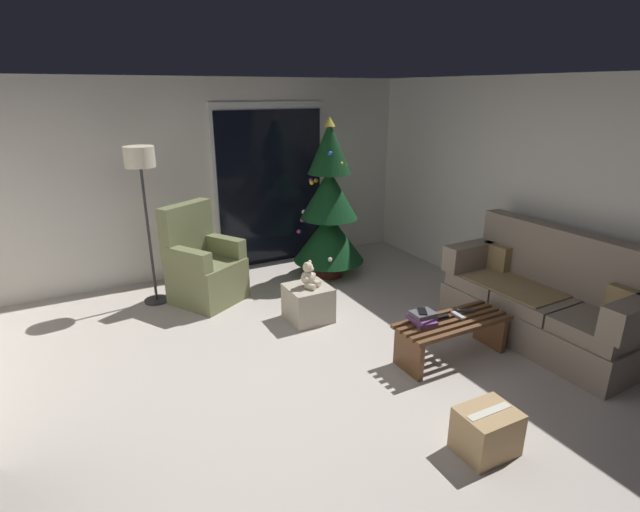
# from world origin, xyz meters

# --- Properties ---
(ground_plane) EXTENTS (7.00, 7.00, 0.00)m
(ground_plane) POSITION_xyz_m (0.00, 0.00, 0.00)
(ground_plane) COLOR #BCB2A8
(wall_back) EXTENTS (5.72, 0.12, 2.50)m
(wall_back) POSITION_xyz_m (0.00, 3.06, 1.25)
(wall_back) COLOR silver
(wall_back) RESTS_ON ground
(wall_right) EXTENTS (0.12, 6.00, 2.50)m
(wall_right) POSITION_xyz_m (2.86, 0.00, 1.25)
(wall_right) COLOR silver
(wall_right) RESTS_ON ground
(patio_door_frame) EXTENTS (1.60, 0.02, 2.20)m
(patio_door_frame) POSITION_xyz_m (0.86, 2.99, 1.10)
(patio_door_frame) COLOR silver
(patio_door_frame) RESTS_ON ground
(patio_door_glass) EXTENTS (1.50, 0.02, 2.10)m
(patio_door_glass) POSITION_xyz_m (0.86, 2.97, 1.05)
(patio_door_glass) COLOR black
(patio_door_glass) RESTS_ON ground
(couch) EXTENTS (0.82, 1.96, 1.08)m
(couch) POSITION_xyz_m (2.32, -0.36, 0.40)
(couch) COLOR gray
(couch) RESTS_ON ground
(coffee_table) EXTENTS (1.10, 0.40, 0.39)m
(coffee_table) POSITION_xyz_m (1.26, -0.24, 0.26)
(coffee_table) COLOR brown
(coffee_table) RESTS_ON ground
(remote_graphite) EXTENTS (0.15, 0.13, 0.02)m
(remote_graphite) POSITION_xyz_m (1.48, -0.16, 0.40)
(remote_graphite) COLOR #333338
(remote_graphite) RESTS_ON coffee_table
(remote_black) EXTENTS (0.16, 0.05, 0.02)m
(remote_black) POSITION_xyz_m (1.18, -0.16, 0.40)
(remote_black) COLOR black
(remote_black) RESTS_ON coffee_table
(remote_silver) EXTENTS (0.05, 0.16, 0.02)m
(remote_silver) POSITION_xyz_m (1.34, -0.21, 0.40)
(remote_silver) COLOR #ADADB2
(remote_silver) RESTS_ON coffee_table
(book_stack) EXTENTS (0.23, 0.24, 0.11)m
(book_stack) POSITION_xyz_m (0.97, -0.16, 0.44)
(book_stack) COLOR #6B3D7A
(book_stack) RESTS_ON coffee_table
(cell_phone) EXTENTS (0.13, 0.16, 0.01)m
(cell_phone) POSITION_xyz_m (0.97, -0.14, 0.50)
(cell_phone) COLOR black
(cell_phone) RESTS_ON book_stack
(christmas_tree) EXTENTS (0.92, 0.92, 2.05)m
(christmas_tree) POSITION_xyz_m (1.29, 2.11, 0.90)
(christmas_tree) COLOR #4C1E19
(christmas_tree) RESTS_ON ground
(armchair) EXTENTS (0.94, 0.94, 1.13)m
(armchair) POSITION_xyz_m (-0.37, 2.12, 0.40)
(armchair) COLOR olive
(armchair) RESTS_ON ground
(floor_lamp) EXTENTS (0.32, 0.32, 1.78)m
(floor_lamp) POSITION_xyz_m (-0.89, 2.34, 1.51)
(floor_lamp) COLOR #2D2D30
(floor_lamp) RESTS_ON ground
(ottoman) EXTENTS (0.44, 0.44, 0.38)m
(ottoman) POSITION_xyz_m (0.46, 1.08, 0.19)
(ottoman) COLOR #B2A893
(ottoman) RESTS_ON ground
(teddy_bear_cream) EXTENTS (0.21, 0.22, 0.29)m
(teddy_bear_cream) POSITION_xyz_m (0.47, 1.07, 0.50)
(teddy_bear_cream) COLOR beige
(teddy_bear_cream) RESTS_ON ottoman
(cardboard_box_taped_mid_floor) EXTENTS (0.40, 0.32, 0.32)m
(cardboard_box_taped_mid_floor) POSITION_xyz_m (0.63, -1.27, 0.16)
(cardboard_box_taped_mid_floor) COLOR tan
(cardboard_box_taped_mid_floor) RESTS_ON ground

